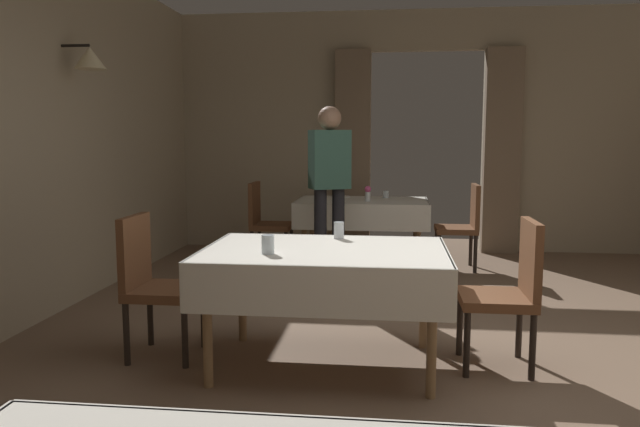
{
  "coord_description": "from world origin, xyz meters",
  "views": [
    {
      "loc": [
        -0.44,
        -3.61,
        1.43
      ],
      "look_at": [
        -0.9,
        0.37,
        0.93
      ],
      "focal_mm": 33.91,
      "sensor_mm": 36.0,
      "label": 1
    }
  ],
  "objects_px": {
    "plate_far_c": "(341,197)",
    "dining_table_mid": "(325,263)",
    "chair_mid_right": "(510,287)",
    "chair_far_left": "(265,219)",
    "dining_table_far": "(362,209)",
    "flower_vase_far": "(368,193)",
    "chair_far_right": "(464,222)",
    "glass_mid_a": "(339,230)",
    "chair_mid_left": "(153,279)",
    "person_waiter_by_doorway": "(329,181)",
    "glass_far_b": "(386,194)",
    "glass_mid_b": "(268,244)"
  },
  "relations": [
    {
      "from": "flower_vase_far",
      "to": "plate_far_c",
      "type": "xyz_separation_m",
      "value": [
        -0.33,
        0.44,
        -0.08
      ]
    },
    {
      "from": "dining_table_mid",
      "to": "chair_far_right",
      "type": "distance_m",
      "value": 3.22
    },
    {
      "from": "dining_table_mid",
      "to": "glass_far_b",
      "type": "xyz_separation_m",
      "value": [
        0.34,
        3.21,
        0.13
      ]
    },
    {
      "from": "glass_mid_a",
      "to": "person_waiter_by_doorway",
      "type": "relative_size",
      "value": 0.07
    },
    {
      "from": "chair_far_left",
      "to": "dining_table_far",
      "type": "bearing_deg",
      "value": -2.04
    },
    {
      "from": "glass_far_b",
      "to": "plate_far_c",
      "type": "distance_m",
      "value": 0.52
    },
    {
      "from": "flower_vase_far",
      "to": "dining_table_mid",
      "type": "bearing_deg",
      "value": -93.14
    },
    {
      "from": "dining_table_mid",
      "to": "glass_far_b",
      "type": "relative_size",
      "value": 18.35
    },
    {
      "from": "dining_table_mid",
      "to": "dining_table_far",
      "type": "distance_m",
      "value": 2.97
    },
    {
      "from": "chair_far_left",
      "to": "glass_far_b",
      "type": "height_order",
      "value": "chair_far_left"
    },
    {
      "from": "chair_far_left",
      "to": "chair_far_right",
      "type": "height_order",
      "value": "same"
    },
    {
      "from": "dining_table_far",
      "to": "plate_far_c",
      "type": "relative_size",
      "value": 6.59
    },
    {
      "from": "chair_far_right",
      "to": "dining_table_mid",
      "type": "bearing_deg",
      "value": -111.77
    },
    {
      "from": "dining_table_far",
      "to": "flower_vase_far",
      "type": "relative_size",
      "value": 8.61
    },
    {
      "from": "flower_vase_far",
      "to": "chair_far_left",
      "type": "bearing_deg",
      "value": 170.88
    },
    {
      "from": "chair_far_right",
      "to": "person_waiter_by_doorway",
      "type": "xyz_separation_m",
      "value": [
        -1.37,
        -0.96,
        0.51
      ]
    },
    {
      "from": "dining_table_far",
      "to": "glass_mid_a",
      "type": "relative_size",
      "value": 12.56
    },
    {
      "from": "flower_vase_far",
      "to": "dining_table_far",
      "type": "bearing_deg",
      "value": 113.34
    },
    {
      "from": "chair_mid_left",
      "to": "flower_vase_far",
      "type": "xyz_separation_m",
      "value": [
        1.29,
        2.77,
        0.32
      ]
    },
    {
      "from": "chair_mid_right",
      "to": "chair_far_left",
      "type": "relative_size",
      "value": 1.0
    },
    {
      "from": "chair_far_right",
      "to": "glass_far_b",
      "type": "bearing_deg",
      "value": 165.27
    },
    {
      "from": "chair_mid_left",
      "to": "dining_table_mid",
      "type": "bearing_deg",
      "value": -2.45
    },
    {
      "from": "dining_table_far",
      "to": "chair_mid_right",
      "type": "xyz_separation_m",
      "value": [
        1.04,
        -2.87,
        -0.14
      ]
    },
    {
      "from": "dining_table_far",
      "to": "chair_mid_left",
      "type": "bearing_deg",
      "value": -112.78
    },
    {
      "from": "glass_mid_a",
      "to": "person_waiter_by_doorway",
      "type": "xyz_separation_m",
      "value": [
        -0.23,
        1.66,
        0.22
      ]
    },
    {
      "from": "chair_mid_left",
      "to": "chair_far_left",
      "type": "xyz_separation_m",
      "value": [
        0.12,
        2.96,
        0.0
      ]
    },
    {
      "from": "dining_table_far",
      "to": "glass_far_b",
      "type": "distance_m",
      "value": 0.38
    },
    {
      "from": "dining_table_far",
      "to": "person_waiter_by_doorway",
      "type": "distance_m",
      "value": 1.04
    },
    {
      "from": "chair_mid_left",
      "to": "chair_far_right",
      "type": "xyz_separation_m",
      "value": [
        2.33,
        2.94,
        0.0
      ]
    },
    {
      "from": "glass_mid_a",
      "to": "dining_table_far",
      "type": "bearing_deg",
      "value": 89.17
    },
    {
      "from": "plate_far_c",
      "to": "glass_mid_b",
      "type": "bearing_deg",
      "value": -92.37
    },
    {
      "from": "glass_mid_b",
      "to": "person_waiter_by_doorway",
      "type": "xyz_separation_m",
      "value": [
        0.14,
        2.24,
        0.22
      ]
    },
    {
      "from": "chair_far_left",
      "to": "glass_mid_b",
      "type": "xyz_separation_m",
      "value": [
        0.7,
        -3.22,
        0.29
      ]
    },
    {
      "from": "chair_far_right",
      "to": "glass_mid_a",
      "type": "xyz_separation_m",
      "value": [
        -1.14,
        -2.62,
        0.29
      ]
    },
    {
      "from": "glass_mid_b",
      "to": "glass_far_b",
      "type": "relative_size",
      "value": 1.37
    },
    {
      "from": "plate_far_c",
      "to": "dining_table_mid",
      "type": "bearing_deg",
      "value": -86.98
    },
    {
      "from": "chair_far_left",
      "to": "flower_vase_far",
      "type": "relative_size",
      "value": 5.58
    },
    {
      "from": "flower_vase_far",
      "to": "glass_far_b",
      "type": "distance_m",
      "value": 0.44
    },
    {
      "from": "dining_table_far",
      "to": "plate_far_c",
      "type": "xyz_separation_m",
      "value": [
        -0.26,
        0.29,
        0.1
      ]
    },
    {
      "from": "dining_table_far",
      "to": "flower_vase_far",
      "type": "height_order",
      "value": "flower_vase_far"
    },
    {
      "from": "chair_mid_left",
      "to": "person_waiter_by_doorway",
      "type": "xyz_separation_m",
      "value": [
        0.96,
        1.98,
        0.51
      ]
    },
    {
      "from": "chair_mid_right",
      "to": "glass_mid_a",
      "type": "bearing_deg",
      "value": 165.82
    },
    {
      "from": "chair_mid_left",
      "to": "glass_mid_b",
      "type": "bearing_deg",
      "value": -17.71
    },
    {
      "from": "chair_far_left",
      "to": "glass_mid_a",
      "type": "relative_size",
      "value": 8.13
    },
    {
      "from": "dining_table_far",
      "to": "chair_mid_left",
      "type": "relative_size",
      "value": 1.54
    },
    {
      "from": "glass_mid_b",
      "to": "flower_vase_far",
      "type": "distance_m",
      "value": 3.07
    },
    {
      "from": "plate_far_c",
      "to": "person_waiter_by_doorway",
      "type": "relative_size",
      "value": 0.13
    },
    {
      "from": "glass_mid_b",
      "to": "glass_far_b",
      "type": "bearing_deg",
      "value": 79.11
    },
    {
      "from": "chair_far_left",
      "to": "person_waiter_by_doorway",
      "type": "height_order",
      "value": "person_waiter_by_doorway"
    },
    {
      "from": "chair_far_left",
      "to": "glass_mid_a",
      "type": "xyz_separation_m",
      "value": [
        1.06,
        -2.63,
        0.29
      ]
    }
  ]
}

